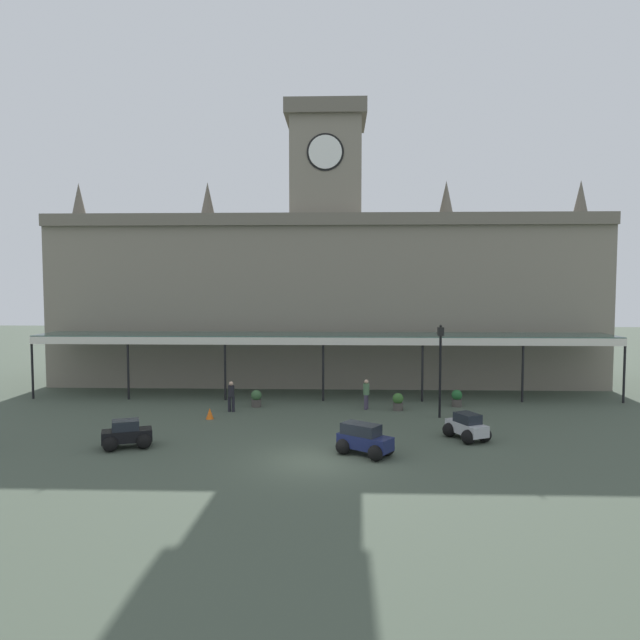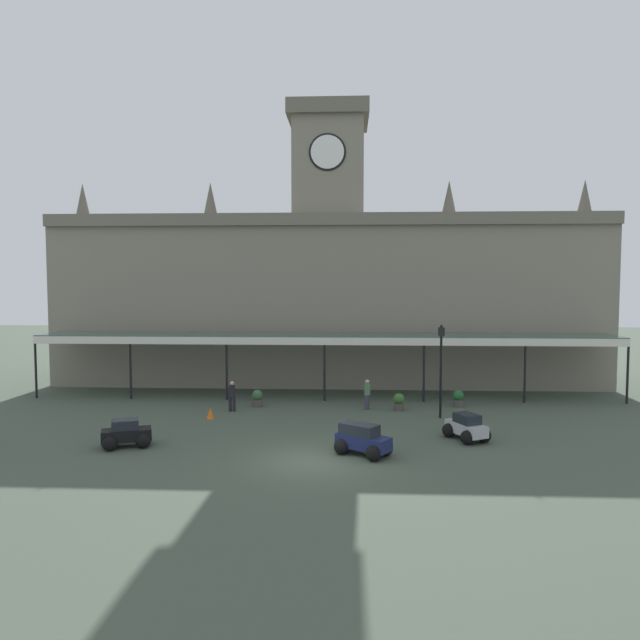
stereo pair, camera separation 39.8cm
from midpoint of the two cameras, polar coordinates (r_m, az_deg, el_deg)
The scene contains 13 objects.
ground_plane at distance 23.52m, azimuth -1.02°, elevation -13.74°, with size 140.00×140.00×0.00m, color #434F40.
station_building at distance 41.15m, azimuth 0.32°, elevation 2.79°, with size 37.42×7.16×19.16m.
entrance_canopy at distance 35.50m, azimuth 0.05°, elevation -1.66°, with size 35.41×3.26×3.87m.
car_black_sedan at distance 26.56m, azimuth -18.94°, elevation -10.76°, with size 2.23×1.94×1.19m.
car_navy_estate at distance 24.21m, azimuth 3.90°, elevation -11.84°, with size 2.43×2.26×1.27m.
car_silver_sedan at distance 27.19m, azimuth 13.87°, elevation -10.33°, with size 2.02×2.24×1.19m.
pedestrian_near_entrance at distance 32.44m, azimuth 4.24°, elevation -7.20°, with size 0.34×0.38×1.67m.
pedestrian_beside_cars at distance 32.16m, azimuth -9.11°, elevation -7.34°, with size 0.39×0.34×1.67m.
victorian_lamppost at distance 30.66m, azimuth 11.42°, elevation -3.90°, with size 0.30×0.30×4.87m.
traffic_cone at distance 30.82m, azimuth -11.19°, elevation -9.04°, with size 0.40×0.40×0.57m, color orange.
planter_near_kerb at distance 32.43m, azimuth 7.35°, elevation -7.99°, with size 0.60×0.60×0.96m.
planter_forecourt_centre at distance 33.98m, azimuth 13.02°, elevation -7.51°, with size 0.60×0.60×0.96m.
planter_by_canopy at distance 33.28m, azimuth -6.65°, elevation -7.68°, with size 0.60×0.60×0.96m.
Camera 1 is at (0.97, -22.41, 7.06)m, focal length 32.43 mm.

